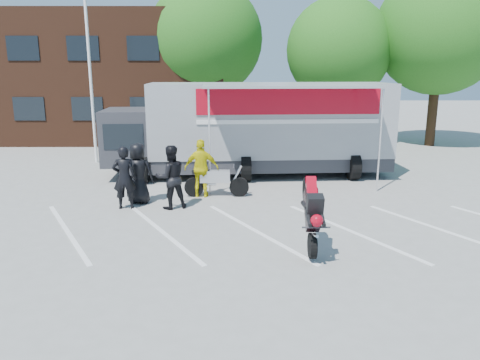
{
  "coord_description": "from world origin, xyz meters",
  "views": [
    {
      "loc": [
        -0.25,
        -10.25,
        4.04
      ],
      "look_at": [
        -0.21,
        1.16,
        1.3
      ],
      "focal_mm": 35.0,
      "sensor_mm": 36.0,
      "label": 1
    }
  ],
  "objects_px": {
    "spectator_leather_a": "(138,173)",
    "stunt_bike_rider": "(307,250)",
    "tree_mid": "(339,50)",
    "spectator_leather_b": "(124,178)",
    "parked_motorcycle": "(217,196)",
    "transporter_truck": "(256,175)",
    "spectator_hivis": "(202,168)",
    "tree_right": "(440,31)",
    "tree_left": "(206,39)",
    "spectator_leather_c": "(171,177)",
    "flagpole": "(94,43)"
  },
  "relations": [
    {
      "from": "spectator_leather_a",
      "to": "stunt_bike_rider",
      "type": "bearing_deg",
      "value": 146.33
    },
    {
      "from": "tree_mid",
      "to": "spectator_leather_b",
      "type": "xyz_separation_m",
      "value": [
        -8.57,
        -11.99,
        -4.01
      ]
    },
    {
      "from": "tree_mid",
      "to": "parked_motorcycle",
      "type": "relative_size",
      "value": 3.63
    },
    {
      "from": "parked_motorcycle",
      "to": "spectator_leather_a",
      "type": "height_order",
      "value": "spectator_leather_a"
    },
    {
      "from": "transporter_truck",
      "to": "spectator_hivis",
      "type": "xyz_separation_m",
      "value": [
        -1.88,
        -3.18,
        0.93
      ]
    },
    {
      "from": "tree_right",
      "to": "spectator_leather_b",
      "type": "bearing_deg",
      "value": -139.76
    },
    {
      "from": "tree_left",
      "to": "stunt_bike_rider",
      "type": "relative_size",
      "value": 4.62
    },
    {
      "from": "spectator_leather_c",
      "to": "spectator_hivis",
      "type": "xyz_separation_m",
      "value": [
        0.81,
        1.27,
        -0.01
      ]
    },
    {
      "from": "transporter_truck",
      "to": "stunt_bike_rider",
      "type": "distance_m",
      "value": 7.78
    },
    {
      "from": "flagpole",
      "to": "spectator_hivis",
      "type": "xyz_separation_m",
      "value": [
        4.83,
        -5.71,
        -4.12
      ]
    },
    {
      "from": "flagpole",
      "to": "stunt_bike_rider",
      "type": "relative_size",
      "value": 4.28
    },
    {
      "from": "parked_motorcycle",
      "to": "stunt_bike_rider",
      "type": "relative_size",
      "value": 1.13
    },
    {
      "from": "transporter_truck",
      "to": "flagpole",
      "type": "bearing_deg",
      "value": 155.97
    },
    {
      "from": "spectator_hivis",
      "to": "flagpole",
      "type": "bearing_deg",
      "value": -47.27
    },
    {
      "from": "spectator_leather_a",
      "to": "transporter_truck",
      "type": "bearing_deg",
      "value": -127.73
    },
    {
      "from": "parked_motorcycle",
      "to": "spectator_leather_b",
      "type": "xyz_separation_m",
      "value": [
        -2.63,
        -1.3,
        0.93
      ]
    },
    {
      "from": "parked_motorcycle",
      "to": "transporter_truck",
      "type": "bearing_deg",
      "value": -24.12
    },
    {
      "from": "spectator_hivis",
      "to": "stunt_bike_rider",
      "type": "bearing_deg",
      "value": 123.65
    },
    {
      "from": "tree_left",
      "to": "spectator_leather_c",
      "type": "distance_m",
      "value": 13.78
    },
    {
      "from": "parked_motorcycle",
      "to": "spectator_leather_b",
      "type": "relative_size",
      "value": 1.14
    },
    {
      "from": "transporter_truck",
      "to": "stunt_bike_rider",
      "type": "bearing_deg",
      "value": -86.96
    },
    {
      "from": "tree_mid",
      "to": "spectator_leather_b",
      "type": "distance_m",
      "value": 15.27
    },
    {
      "from": "tree_left",
      "to": "tree_right",
      "type": "distance_m",
      "value": 12.1
    },
    {
      "from": "spectator_leather_a",
      "to": "spectator_leather_c",
      "type": "distance_m",
      "value": 1.19
    },
    {
      "from": "spectator_leather_a",
      "to": "spectator_leather_c",
      "type": "height_order",
      "value": "spectator_leather_c"
    },
    {
      "from": "tree_left",
      "to": "tree_mid",
      "type": "xyz_separation_m",
      "value": [
        7.0,
        -1.0,
        -0.62
      ]
    },
    {
      "from": "tree_right",
      "to": "spectator_leather_c",
      "type": "distance_m",
      "value": 17.48
    },
    {
      "from": "flagpole",
      "to": "tree_left",
      "type": "height_order",
      "value": "tree_left"
    },
    {
      "from": "flagpole",
      "to": "transporter_truck",
      "type": "xyz_separation_m",
      "value": [
        6.7,
        -2.52,
        -5.05
      ]
    },
    {
      "from": "tree_right",
      "to": "spectator_hivis",
      "type": "xyz_separation_m",
      "value": [
        -11.42,
        -10.21,
        -4.95
      ]
    },
    {
      "from": "spectator_leather_c",
      "to": "transporter_truck",
      "type": "bearing_deg",
      "value": -143.65
    },
    {
      "from": "tree_right",
      "to": "spectator_leather_a",
      "type": "relative_size",
      "value": 4.9
    },
    {
      "from": "tree_mid",
      "to": "spectator_leather_b",
      "type": "bearing_deg",
      "value": -125.57
    },
    {
      "from": "flagpole",
      "to": "tree_right",
      "type": "distance_m",
      "value": 16.88
    },
    {
      "from": "transporter_truck",
      "to": "spectator_hivis",
      "type": "bearing_deg",
      "value": -123.92
    },
    {
      "from": "tree_left",
      "to": "transporter_truck",
      "type": "bearing_deg",
      "value": -73.92
    },
    {
      "from": "parked_motorcycle",
      "to": "stunt_bike_rider",
      "type": "xyz_separation_m",
      "value": [
        2.27,
        -4.57,
        0.0
      ]
    },
    {
      "from": "flagpole",
      "to": "spectator_leather_c",
      "type": "xyz_separation_m",
      "value": [
        4.02,
        -6.97,
        -4.11
      ]
    },
    {
      "from": "tree_left",
      "to": "spectator_leather_b",
      "type": "height_order",
      "value": "tree_left"
    },
    {
      "from": "stunt_bike_rider",
      "to": "spectator_leather_c",
      "type": "relative_size",
      "value": 0.99
    },
    {
      "from": "tree_mid",
      "to": "parked_motorcycle",
      "type": "height_order",
      "value": "tree_mid"
    },
    {
      "from": "spectator_leather_b",
      "to": "spectator_hivis",
      "type": "xyz_separation_m",
      "value": [
        2.15,
        1.28,
        -0.0
      ]
    },
    {
      "from": "tree_left",
      "to": "parked_motorcycle",
      "type": "distance_m",
      "value": 12.98
    },
    {
      "from": "tree_mid",
      "to": "stunt_bike_rider",
      "type": "height_order",
      "value": "tree_mid"
    },
    {
      "from": "tree_left",
      "to": "spectator_hivis",
      "type": "xyz_separation_m",
      "value": [
        0.58,
        -11.71,
        -4.64
      ]
    },
    {
      "from": "spectator_leather_a",
      "to": "spectator_leather_b",
      "type": "xyz_separation_m",
      "value": [
        -0.29,
        -0.56,
        0.0
      ]
    },
    {
      "from": "tree_mid",
      "to": "spectator_leather_c",
      "type": "distance_m",
      "value": 14.55
    },
    {
      "from": "tree_left",
      "to": "tree_right",
      "type": "xyz_separation_m",
      "value": [
        12.0,
        -1.5,
        0.31
      ]
    },
    {
      "from": "spectator_leather_b",
      "to": "spectator_hivis",
      "type": "distance_m",
      "value": 2.51
    },
    {
      "from": "transporter_truck",
      "to": "parked_motorcycle",
      "type": "bearing_deg",
      "value": -117.31
    }
  ]
}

